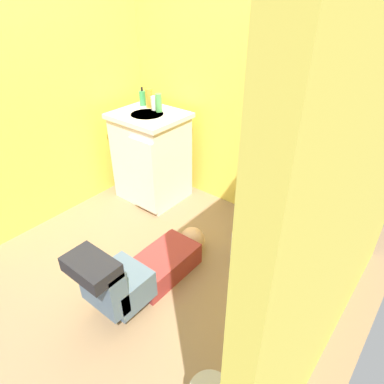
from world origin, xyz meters
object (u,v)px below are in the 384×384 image
at_px(bottle_amber, 149,98).
at_px(toilet_paper_roll, 288,320).
at_px(vanity_cabinet, 151,156).
at_px(bottle_green, 159,103).
at_px(bottle_white, 154,103).
at_px(faucet, 160,104).
at_px(soap_dispenser, 142,98).
at_px(tissue_box, 311,153).
at_px(person_plumber, 143,269).
at_px(toiletry_bag, 333,158).
at_px(paper_towel_roll, 238,246).
at_px(toilet, 300,213).

bearing_deg(bottle_amber, toilet_paper_roll, -21.38).
bearing_deg(vanity_cabinet, bottle_green, 69.92).
distance_m(bottle_white, toilet_paper_roll, 2.00).
xyz_separation_m(faucet, bottle_amber, (-0.11, -0.02, 0.03)).
bearing_deg(bottle_white, toilet_paper_roll, -21.73).
relative_size(soap_dispenser, bottle_amber, 1.02).
bearing_deg(tissue_box, person_plumber, -119.26).
height_order(bottle_green, toilet_paper_roll, bottle_green).
bearing_deg(bottle_green, person_plumber, -53.20).
relative_size(faucet, toilet_paper_roll, 0.91).
distance_m(vanity_cabinet, bottle_amber, 0.51).
xyz_separation_m(toiletry_bag, soap_dispenser, (-1.71, -0.04, 0.08)).
height_order(faucet, person_plumber, faucet).
distance_m(toiletry_bag, bottle_green, 1.48).
bearing_deg(vanity_cabinet, toilet_paper_roll, -18.83).
height_order(tissue_box, toilet_paper_roll, tissue_box).
xyz_separation_m(bottle_amber, bottle_green, (0.15, -0.03, -0.01)).
relative_size(paper_towel_roll, toilet_paper_roll, 2.15).
bearing_deg(faucet, soap_dispenser, -173.99).
distance_m(vanity_cabinet, faucet, 0.47).
distance_m(person_plumber, toilet_paper_roll, 0.95).
relative_size(soap_dispenser, paper_towel_roll, 0.70).
distance_m(tissue_box, paper_towel_roll, 0.84).
height_order(person_plumber, bottle_green, bottle_green).
bearing_deg(bottle_green, toiletry_bag, 2.64).
xyz_separation_m(paper_towel_roll, toilet_paper_roll, (0.55, -0.32, -0.07)).
distance_m(toilet, paper_towel_roll, 0.50).
bearing_deg(soap_dispenser, toiletry_bag, 1.23).
distance_m(vanity_cabinet, bottle_white, 0.47).
bearing_deg(paper_towel_roll, bottle_green, 162.34).
bearing_deg(toilet, vanity_cabinet, -177.07).
xyz_separation_m(toilet, tissue_box, (-0.04, 0.09, 0.43)).
xyz_separation_m(faucet, toilet_paper_roll, (1.66, -0.71, -0.82)).
relative_size(faucet, tissue_box, 0.45).
relative_size(person_plumber, bottle_white, 9.12).
bearing_deg(tissue_box, faucet, -179.30).
distance_m(soap_dispenser, paper_towel_roll, 1.56).
height_order(tissue_box, bottle_white, bottle_white).
distance_m(tissue_box, bottle_amber, 1.48).
relative_size(vanity_cabinet, toilet_paper_roll, 7.45).
relative_size(vanity_cabinet, bottle_green, 5.35).
bearing_deg(soap_dispenser, bottle_green, -7.90).
height_order(bottle_amber, paper_towel_roll, bottle_amber).
xyz_separation_m(toiletry_bag, bottle_amber, (-1.62, -0.04, 0.10)).
bearing_deg(bottle_amber, faucet, 10.04).
height_order(toilet, bottle_white, bottle_white).
relative_size(toilet, bottle_green, 4.89).
relative_size(faucet, bottle_white, 0.86).
height_order(person_plumber, paper_towel_roll, person_plumber).
height_order(toiletry_bag, toilet_paper_roll, toiletry_bag).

